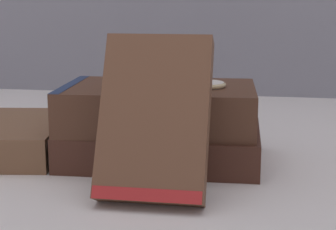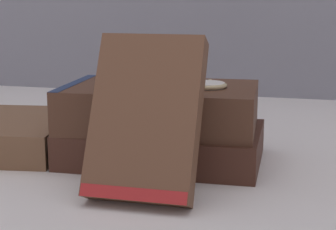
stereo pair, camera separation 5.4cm
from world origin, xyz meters
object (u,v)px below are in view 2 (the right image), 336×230
(reading_glasses, at_px, (135,132))
(book_leaning_front, at_px, (145,123))
(pocket_watch, at_px, (207,85))
(book_flat_bottom, at_px, (159,144))
(book_flat_top, at_px, (156,107))

(reading_glasses, bearing_deg, book_leaning_front, -47.33)
(reading_glasses, bearing_deg, pocket_watch, -21.11)
(pocket_watch, bearing_deg, book_flat_bottom, -179.58)
(book_flat_top, distance_m, reading_glasses, 0.15)
(book_flat_bottom, relative_size, book_leaning_front, 1.48)
(book_flat_bottom, distance_m, book_leaning_front, 0.14)
(book_flat_bottom, xyz_separation_m, pocket_watch, (0.06, 0.00, 0.07))
(book_leaning_front, relative_size, reading_glasses, 1.32)
(book_flat_top, bearing_deg, book_leaning_front, -82.68)
(book_flat_bottom, height_order, reading_glasses, book_flat_bottom)
(book_leaning_front, bearing_deg, reading_glasses, 110.04)
(book_flat_bottom, xyz_separation_m, book_flat_top, (-0.00, -0.00, 0.05))
(book_leaning_front, distance_m, reading_glasses, 0.27)
(pocket_watch, bearing_deg, book_leaning_front, -107.11)
(book_leaning_front, bearing_deg, book_flat_top, 100.83)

